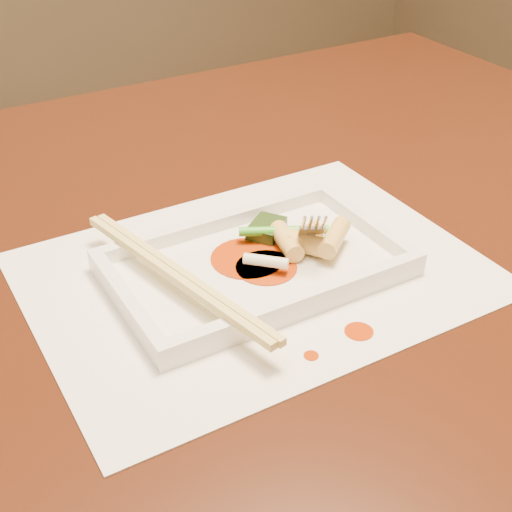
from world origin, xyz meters
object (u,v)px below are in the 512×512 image
placemat (256,273)px  fork (313,166)px  table (158,344)px  chopstick_a (172,276)px  plate_base (256,269)px

placemat → fork: size_ratio=2.86×
table → chopstick_a: bearing=-95.1°
plate_base → chopstick_a: chopstick_a is taller
table → fork: fork is taller
placemat → plate_base: bearing=135.0°
placemat → fork: fork is taller
placemat → fork: bearing=14.4°
table → placemat: placemat is taller
placemat → fork: 0.11m
table → placemat: bearing=-41.6°
chopstick_a → table: bearing=84.9°
placemat → plate_base: (-0.00, 0.00, 0.00)m
placemat → chopstick_a: bearing=180.0°
plate_base → chopstick_a: size_ratio=1.04×
placemat → chopstick_a: (-0.08, 0.00, 0.03)m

